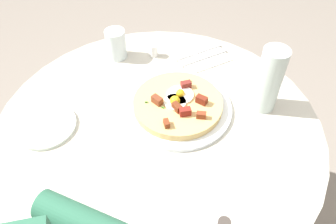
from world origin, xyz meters
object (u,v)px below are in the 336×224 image
breakfast_pizza (178,103)px  water_glass (116,44)px  bread_plate (45,126)px  dining_table (159,161)px  water_bottle (269,80)px  salt_shaker (154,50)px  knife (199,52)px  pizza_plate (178,108)px  fork (204,58)px

breakfast_pizza → water_glass: 0.33m
breakfast_pizza → bread_plate: breakfast_pizza is taller
dining_table → water_glass: size_ratio=9.11×
breakfast_pizza → water_glass: (-0.29, -0.15, 0.03)m
water_bottle → salt_shaker: 0.42m
dining_table → salt_shaker: bearing=171.6°
water_glass → water_bottle: bearing=50.4°
breakfast_pizza → water_bottle: 0.26m
knife → water_bottle: size_ratio=0.89×
bread_plate → water_glass: 0.37m
bread_plate → dining_table: bearing=79.4°
pizza_plate → water_bottle: bearing=81.5°
bread_plate → knife: 0.57m
breakfast_pizza → dining_table: bearing=-56.0°
knife → salt_shaker: (-0.02, -0.16, 0.02)m
fork → breakfast_pizza: bearing=-139.5°
fork → water_bottle: size_ratio=0.89×
water_glass → salt_shaker: water_glass is taller
salt_shaker → pizza_plate: bearing=4.7°
fork → water_glass: water_glass is taller
breakfast_pizza → knife: breakfast_pizza is taller
fork → water_bottle: (0.25, 0.11, 0.10)m
pizza_plate → dining_table: bearing=-55.6°
water_glass → bread_plate: bearing=-40.1°
pizza_plate → knife: bearing=151.7°
bread_plate → fork: (-0.20, 0.52, 0.00)m
fork → knife: 0.04m
fork → salt_shaker: bearing=145.7°
water_glass → salt_shaker: (0.02, 0.12, -0.03)m
pizza_plate → bread_plate: 0.38m
pizza_plate → breakfast_pizza: size_ratio=1.22×
pizza_plate → water_bottle: water_bottle is taller
dining_table → knife: (-0.29, 0.20, 0.19)m
dining_table → fork: 0.38m
pizza_plate → knife: 0.28m
fork → water_glass: 0.30m
dining_table → bread_plate: size_ratio=5.38×
dining_table → water_bottle: size_ratio=4.59×
pizza_plate → water_bottle: (0.04, 0.25, 0.10)m
breakfast_pizza → water_bottle: water_bottle is taller
dining_table → pizza_plate: size_ratio=2.93×
breakfast_pizza → salt_shaker: size_ratio=5.80×
pizza_plate → bread_plate: pizza_plate is taller
water_bottle → pizza_plate: bearing=-98.5°
pizza_plate → water_glass: bearing=-153.3°
dining_table → breakfast_pizza: size_ratio=3.57×
breakfast_pizza → fork: (-0.21, 0.14, -0.02)m
bread_plate → water_bottle: 0.64m
pizza_plate → bread_plate: (-0.01, -0.38, -0.00)m
dining_table → water_glass: bearing=-167.0°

